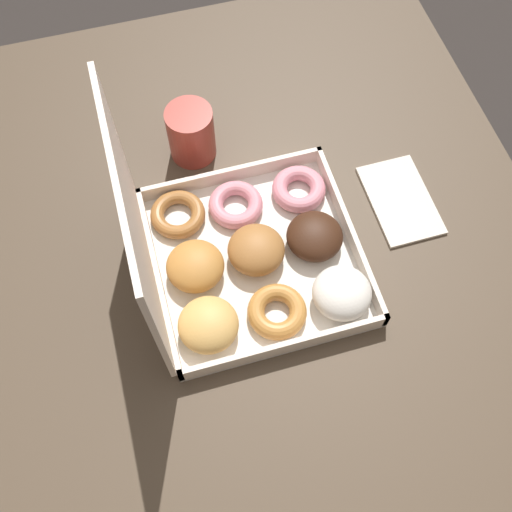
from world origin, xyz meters
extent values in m
plane|color=#2D2826|center=(0.00, 0.00, 0.00)|extent=(8.00, 8.00, 0.00)
cube|color=#4C3D2D|center=(0.00, 0.00, 0.75)|extent=(1.07, 0.98, 0.03)
cylinder|color=#4C3D2D|center=(0.48, -0.44, 0.37)|extent=(0.06, 0.06, 0.73)
cylinder|color=#4C3D2D|center=(0.48, 0.44, 0.37)|extent=(0.06, 0.06, 0.73)
cube|color=silver|center=(-0.06, -0.01, 0.77)|extent=(0.32, 0.32, 0.01)
cube|color=silver|center=(-0.06, -0.16, 0.78)|extent=(0.32, 0.01, 0.03)
cube|color=silver|center=(-0.06, 0.15, 0.78)|extent=(0.32, 0.01, 0.03)
cube|color=silver|center=(-0.21, -0.01, 0.78)|extent=(0.01, 0.32, 0.03)
cube|color=silver|center=(0.10, -0.01, 0.78)|extent=(0.01, 0.32, 0.03)
cube|color=silver|center=(-0.06, 0.16, 0.94)|extent=(0.32, 0.01, 0.28)
ellipsoid|color=white|center=(-0.16, -0.11, 0.80)|extent=(0.09, 0.09, 0.05)
ellipsoid|color=#381E11|center=(-0.05, -0.10, 0.79)|extent=(0.09, 0.09, 0.05)
torus|color=pink|center=(0.04, -0.11, 0.78)|extent=(0.09, 0.09, 0.03)
torus|color=#B77A38|center=(-0.16, -0.01, 0.78)|extent=(0.09, 0.09, 0.03)
ellipsoid|color=#9E6633|center=(-0.05, -0.01, 0.79)|extent=(0.09, 0.09, 0.05)
torus|color=pink|center=(0.04, 0.00, 0.78)|extent=(0.09, 0.09, 0.02)
ellipsoid|color=tan|center=(-0.15, 0.09, 0.79)|extent=(0.09, 0.09, 0.05)
ellipsoid|color=#B77A38|center=(-0.05, 0.09, 0.79)|extent=(0.09, 0.09, 0.05)
torus|color=#9E6633|center=(0.05, 0.10, 0.78)|extent=(0.09, 0.09, 0.02)
cylinder|color=#A3382D|center=(0.18, 0.04, 0.81)|extent=(0.08, 0.08, 0.10)
cylinder|color=black|center=(0.18, 0.04, 0.86)|extent=(0.07, 0.07, 0.01)
cube|color=silver|center=(-0.01, -0.27, 0.77)|extent=(0.16, 0.10, 0.01)
camera|label=1|loc=(-0.47, 0.11, 1.62)|focal=42.00mm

